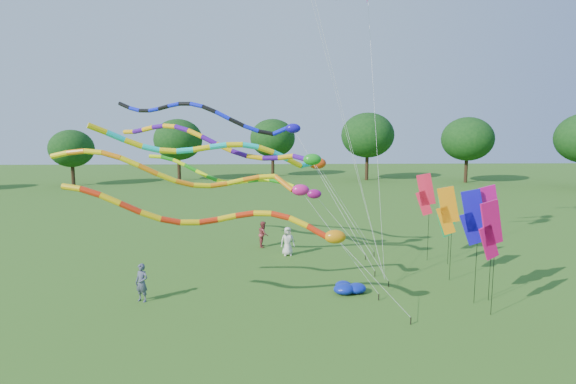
{
  "coord_description": "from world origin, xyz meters",
  "views": [
    {
      "loc": [
        -3.07,
        -18.69,
        7.81
      ],
      "look_at": [
        -2.3,
        3.1,
        4.8
      ],
      "focal_mm": 30.0,
      "sensor_mm": 36.0,
      "label": 1
    }
  ],
  "objects_px": {
    "tube_kite_red": "(236,220)",
    "person_c": "(263,234)",
    "blue_nylon_heap": "(353,284)",
    "person_a": "(288,241)",
    "person_b": "(142,283)",
    "tube_kite_orange": "(211,177)"
  },
  "relations": [
    {
      "from": "tube_kite_orange",
      "to": "person_a",
      "type": "relative_size",
      "value": 7.75
    },
    {
      "from": "blue_nylon_heap",
      "to": "tube_kite_orange",
      "type": "bearing_deg",
      "value": -162.92
    },
    {
      "from": "tube_kite_orange",
      "to": "person_b",
      "type": "xyz_separation_m",
      "value": [
        -3.28,
        0.65,
        -4.8
      ]
    },
    {
      "from": "tube_kite_red",
      "to": "person_b",
      "type": "bearing_deg",
      "value": 155.75
    },
    {
      "from": "tube_kite_red",
      "to": "blue_nylon_heap",
      "type": "height_order",
      "value": "tube_kite_red"
    },
    {
      "from": "blue_nylon_heap",
      "to": "person_b",
      "type": "distance_m",
      "value": 9.82
    },
    {
      "from": "tube_kite_red",
      "to": "blue_nylon_heap",
      "type": "relative_size",
      "value": 8.08
    },
    {
      "from": "tube_kite_orange",
      "to": "person_c",
      "type": "relative_size",
      "value": 8.06
    },
    {
      "from": "person_b",
      "to": "person_c",
      "type": "bearing_deg",
      "value": 85.38
    },
    {
      "from": "tube_kite_orange",
      "to": "blue_nylon_heap",
      "type": "relative_size",
      "value": 8.24
    },
    {
      "from": "tube_kite_orange",
      "to": "blue_nylon_heap",
      "type": "height_order",
      "value": "tube_kite_orange"
    },
    {
      "from": "person_a",
      "to": "person_b",
      "type": "distance_m",
      "value": 10.11
    },
    {
      "from": "tube_kite_red",
      "to": "person_c",
      "type": "height_order",
      "value": "tube_kite_red"
    },
    {
      "from": "tube_kite_red",
      "to": "person_a",
      "type": "relative_size",
      "value": 7.6
    },
    {
      "from": "tube_kite_orange",
      "to": "person_a",
      "type": "xyz_separation_m",
      "value": [
        3.5,
        8.15,
        -4.8
      ]
    },
    {
      "from": "blue_nylon_heap",
      "to": "person_a",
      "type": "relative_size",
      "value": 0.94
    },
    {
      "from": "blue_nylon_heap",
      "to": "person_a",
      "type": "bearing_deg",
      "value": 115.35
    },
    {
      "from": "tube_kite_orange",
      "to": "blue_nylon_heap",
      "type": "distance_m",
      "value": 8.65
    },
    {
      "from": "blue_nylon_heap",
      "to": "person_c",
      "type": "height_order",
      "value": "person_c"
    },
    {
      "from": "tube_kite_orange",
      "to": "person_c",
      "type": "height_order",
      "value": "tube_kite_orange"
    },
    {
      "from": "tube_kite_red",
      "to": "person_a",
      "type": "xyz_separation_m",
      "value": [
        2.35,
        9.89,
        -3.29
      ]
    },
    {
      "from": "tube_kite_red",
      "to": "tube_kite_orange",
      "type": "xyz_separation_m",
      "value": [
        -1.15,
        1.75,
        1.51
      ]
    }
  ]
}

